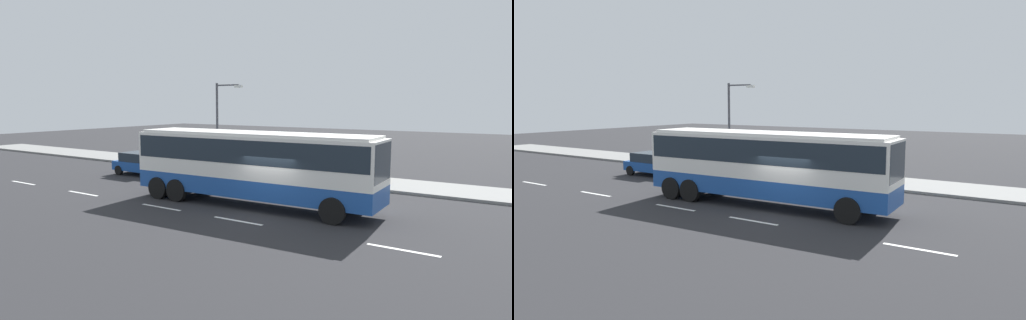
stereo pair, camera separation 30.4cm
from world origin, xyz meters
The scene contains 8 objects.
ground_plane centered at (0.00, 0.00, 0.00)m, with size 120.00×120.00×0.00m, color #28282B.
sidewalk_curb centered at (0.00, 9.23, 0.07)m, with size 80.00×4.00×0.15m, color gray.
lane_centreline centered at (-5.31, -1.91, 0.00)m, with size 24.91×0.16×0.01m.
coach_bus centered at (-1.61, 0.75, 2.14)m, with size 12.18×3.04×3.45m.
car_blue_saloon centered at (-12.48, 4.13, 0.79)m, with size 4.60×2.01×1.49m.
pedestrian_near_curb centered at (1.94, 9.51, 1.10)m, with size 0.32×0.32×1.65m.
pedestrian_at_crossing centered at (-2.70, 9.44, 1.07)m, with size 0.32×0.32×1.61m.
street_lamp centered at (-8.92, 7.74, 3.67)m, with size 2.12×0.24×5.94m.
Camera 1 is at (9.87, -16.46, 4.83)m, focal length 31.54 mm.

